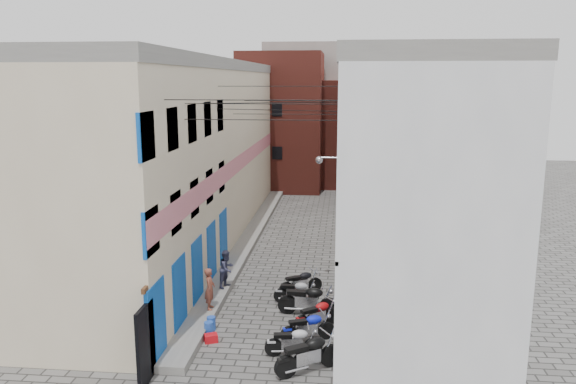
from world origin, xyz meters
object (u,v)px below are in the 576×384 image
(motorcycle_g, at_px, (301,281))
(motorcycle_b, at_px, (294,340))
(motorcycle_e, at_px, (308,298))
(motorcycle_d, at_px, (317,313))
(motorcycle_a, at_px, (309,352))
(motorcycle_c, at_px, (308,326))
(motorcycle_f, at_px, (296,290))
(water_jug_far, at_px, (211,323))
(person_a, at_px, (210,289))
(water_jug_near, at_px, (209,329))
(red_crate, at_px, (211,338))
(person_b, at_px, (227,269))

(motorcycle_g, bearing_deg, motorcycle_b, -27.38)
(motorcycle_e, bearing_deg, motorcycle_d, 23.85)
(motorcycle_a, bearing_deg, motorcycle_c, 151.61)
(motorcycle_f, distance_m, water_jug_far, 3.62)
(motorcycle_d, bearing_deg, person_a, -136.00)
(motorcycle_a, bearing_deg, motorcycle_b, 176.45)
(motorcycle_d, distance_m, water_jug_near, 3.57)
(motorcycle_c, bearing_deg, motorcycle_e, 163.56)
(water_jug_far, bearing_deg, red_crate, -77.36)
(motorcycle_a, bearing_deg, motorcycle_g, 153.98)
(water_jug_far, height_order, red_crate, water_jug_far)
(water_jug_near, bearing_deg, motorcycle_c, -1.40)
(motorcycle_a, bearing_deg, motorcycle_e, 151.50)
(person_a, bearing_deg, motorcycle_c, -121.28)
(motorcycle_d, xyz_separation_m, water_jug_near, (-3.43, -0.94, -0.28))
(motorcycle_a, bearing_deg, person_a, -166.52)
(motorcycle_b, relative_size, motorcycle_f, 1.03)
(motorcycle_f, xyz_separation_m, person_a, (-2.88, -1.40, 0.50))
(motorcycle_c, relative_size, motorcycle_d, 1.01)
(motorcycle_b, bearing_deg, motorcycle_c, 151.06)
(red_crate, bearing_deg, person_b, 94.75)
(motorcycle_d, bearing_deg, motorcycle_g, 157.86)
(red_crate, bearing_deg, motorcycle_g, 59.95)
(motorcycle_a, height_order, water_jug_near, motorcycle_a)
(motorcycle_c, bearing_deg, motorcycle_f, 171.47)
(motorcycle_a, xyz_separation_m, motorcycle_e, (-0.28, 3.90, 0.01))
(motorcycle_g, xyz_separation_m, water_jug_near, (-2.66, -3.86, -0.28))
(motorcycle_c, distance_m, motorcycle_e, 2.01)
(motorcycle_e, relative_size, person_a, 1.44)
(motorcycle_e, height_order, motorcycle_f, motorcycle_e)
(motorcycle_f, height_order, person_a, person_a)
(motorcycle_c, relative_size, person_a, 1.22)
(person_b, distance_m, red_crate, 4.20)
(motorcycle_e, relative_size, red_crate, 5.28)
(motorcycle_b, distance_m, red_crate, 2.75)
(motorcycle_e, relative_size, person_b, 1.45)
(person_a, relative_size, person_b, 1.00)
(motorcycle_a, xyz_separation_m, motorcycle_g, (-0.67, 5.84, -0.10))
(motorcycle_a, height_order, person_a, person_a)
(motorcycle_b, height_order, person_a, person_a)
(red_crate, bearing_deg, water_jug_near, 111.74)
(motorcycle_f, relative_size, person_a, 1.14)
(water_jug_far, bearing_deg, motorcycle_d, 8.74)
(motorcycle_a, distance_m, motorcycle_c, 1.90)
(motorcycle_d, bearing_deg, motorcycle_e, 164.03)
(motorcycle_a, distance_m, motorcycle_g, 5.88)
(motorcycle_g, xyz_separation_m, red_crate, (-2.49, -4.30, -0.39))
(motorcycle_d, xyz_separation_m, person_a, (-3.75, 0.60, 0.47))
(motorcycle_c, distance_m, water_jug_near, 3.21)
(person_a, distance_m, water_jug_near, 1.74)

